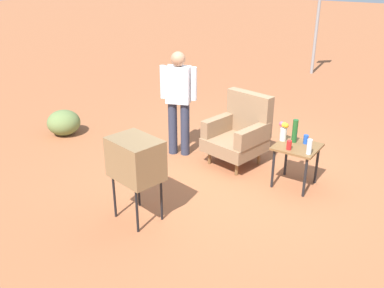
% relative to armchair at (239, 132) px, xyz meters
% --- Properties ---
extents(ground_plane, '(60.00, 60.00, 0.00)m').
position_rel_armchair_xyz_m(ground_plane, '(0.21, -0.30, -0.50)').
color(ground_plane, '#A05B38').
extents(armchair, '(0.89, 0.91, 1.06)m').
position_rel_armchair_xyz_m(armchair, '(0.00, 0.00, 0.00)').
color(armchair, brown).
rests_on(armchair, ground).
extents(side_table, '(0.56, 0.56, 0.59)m').
position_rel_armchair_xyz_m(side_table, '(0.99, -0.23, 0.01)').
color(side_table, black).
rests_on(side_table, ground).
extents(tv_on_stand, '(0.68, 0.55, 1.03)m').
position_rel_armchair_xyz_m(tv_on_stand, '(-0.24, -2.06, 0.28)').
color(tv_on_stand, black).
rests_on(tv_on_stand, ground).
extents(person_standing, '(0.54, 0.34, 1.64)m').
position_rel_armchair_xyz_m(person_standing, '(-0.93, -0.27, 0.44)').
color(person_standing, '#2D3347').
rests_on(person_standing, ground).
extents(road_sign, '(0.33, 0.33, 2.44)m').
position_rel_armchair_xyz_m(road_sign, '(-1.02, 6.11, 0.88)').
color(road_sign, gray).
rests_on(road_sign, ground).
extents(soda_can_blue, '(0.07, 0.07, 0.12)m').
position_rel_armchair_xyz_m(soda_can_blue, '(1.05, -0.09, 0.16)').
color(soda_can_blue, blue).
rests_on(soda_can_blue, side_table).
extents(soda_can_red, '(0.07, 0.07, 0.12)m').
position_rel_armchair_xyz_m(soda_can_red, '(0.94, -0.40, 0.16)').
color(soda_can_red, red).
rests_on(soda_can_red, side_table).
extents(bottle_wine_green, '(0.07, 0.07, 0.32)m').
position_rel_armchair_xyz_m(bottle_wine_green, '(0.90, -0.13, 0.26)').
color(bottle_wine_green, '#1E5623').
rests_on(bottle_wine_green, side_table).
extents(bottle_short_clear, '(0.06, 0.06, 0.20)m').
position_rel_armchair_xyz_m(bottle_short_clear, '(1.21, -0.40, 0.20)').
color(bottle_short_clear, silver).
rests_on(bottle_short_clear, side_table).
extents(flower_vase, '(0.15, 0.10, 0.27)m').
position_rel_armchair_xyz_m(flower_vase, '(0.76, -0.17, 0.24)').
color(flower_vase, silver).
rests_on(flower_vase, side_table).
extents(shrub_near, '(0.58, 0.58, 0.45)m').
position_rel_armchair_xyz_m(shrub_near, '(-3.11, -0.76, -0.28)').
color(shrub_near, olive).
rests_on(shrub_near, ground).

